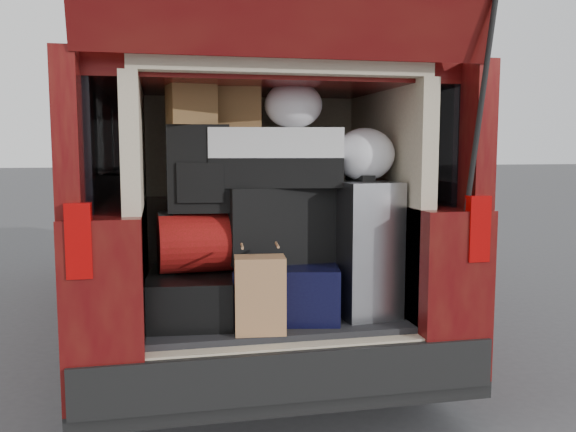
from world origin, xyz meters
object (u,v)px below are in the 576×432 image
black_hardshell (191,296)px  black_soft_case (277,223)px  backpack (199,169)px  silver_roller (359,247)px  twotone_duffel (275,157)px  red_duffel (206,242)px  kraft_bag (260,295)px  navy_hardshell (286,286)px

black_hardshell → black_soft_case: bearing=11.5°
black_hardshell → backpack: (0.05, 0.03, 0.62)m
backpack → silver_roller: bearing=0.6°
silver_roller → black_soft_case: 0.43m
black_hardshell → backpack: bearing=34.2°
backpack → twotone_duffel: size_ratio=0.65×
silver_roller → black_soft_case: (-0.40, 0.09, 0.12)m
red_duffel → twotone_duffel: 0.54m
kraft_bag → red_duffel: bearing=128.4°
silver_roller → twotone_duffel: twotone_duffel is taller
black_soft_case → twotone_duffel: (-0.01, -0.00, 0.33)m
navy_hardshell → kraft_bag: size_ratio=1.74×
backpack → black_soft_case: bearing=8.6°
black_soft_case → navy_hardshell: bearing=-31.5°
kraft_bag → black_soft_case: black_soft_case is taller
silver_roller → navy_hardshell: bearing=161.5°
red_duffel → silver_roller: bearing=-9.6°
twotone_duffel → red_duffel: bearing=-169.9°
kraft_bag → red_duffel: red_duffel is taller
black_hardshell → twotone_duffel: bearing=11.6°
kraft_bag → black_soft_case: bearing=72.7°
black_soft_case → backpack: backpack is taller
twotone_duffel → black_hardshell: bearing=-165.5°
kraft_bag → red_duffel: size_ratio=0.76×
red_duffel → black_soft_case: black_soft_case is taller
twotone_duffel → kraft_bag: bearing=-103.1°
navy_hardshell → red_duffel: 0.47m
silver_roller → twotone_duffel: size_ratio=1.04×
red_duffel → twotone_duffel: twotone_duffel is taller
twotone_duffel → silver_roller: bearing=-4.2°
black_hardshell → kraft_bag: size_ratio=1.60×
black_hardshell → red_duffel: (0.08, 0.03, 0.26)m
silver_roller → red_duffel: bearing=166.8°
silver_roller → backpack: 0.89m
red_duffel → black_soft_case: size_ratio=0.88×
black_hardshell → twotone_duffel: size_ratio=0.87×
silver_roller → backpack: backpack is taller
silver_roller → kraft_bag: 0.63m
red_duffel → black_soft_case: 0.37m
black_hardshell → silver_roller: silver_roller is taller
navy_hardshell → black_soft_case: bearing=163.9°
navy_hardshell → black_soft_case: 0.32m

